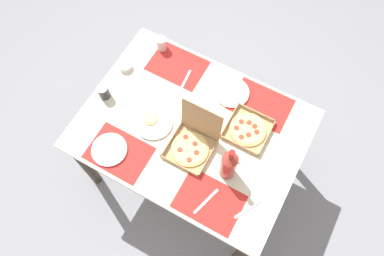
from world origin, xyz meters
name	(u,v)px	position (x,y,z in m)	size (l,w,h in m)	color
ground_plane	(192,168)	(0.00, 0.00, 0.00)	(6.00, 6.00, 0.00)	gray
dining_table	(192,136)	(0.00, 0.00, 0.65)	(1.32, 0.99, 0.77)	#3F3328
placemat_near_left	(119,153)	(-0.30, -0.34, 0.77)	(0.36, 0.26, 0.00)	red
placemat_near_right	(209,201)	(0.30, -0.34, 0.77)	(0.36, 0.26, 0.00)	red
placemat_far_left	(177,65)	(-0.30, 0.34, 0.77)	(0.36, 0.26, 0.00)	red
placemat_far_right	(261,105)	(0.30, 0.34, 0.77)	(0.36, 0.26, 0.00)	red
pizza_box_corner_left	(248,130)	(0.30, 0.15, 0.78)	(0.25, 0.25, 0.04)	tan
pizza_box_edge_far	(192,143)	(0.06, -0.10, 0.82)	(0.25, 0.28, 0.29)	tan
plate_far_right	(232,92)	(0.10, 0.33, 0.78)	(0.22, 0.22, 0.02)	white
plate_middle	(153,122)	(-0.22, -0.08, 0.78)	(0.23, 0.23, 0.03)	white
plate_far_left	(109,150)	(-0.35, -0.36, 0.78)	(0.21, 0.21, 0.02)	white
soda_bottle	(229,165)	(0.31, -0.15, 0.90)	(0.09, 0.09, 0.32)	#B2382D
cup_red	(104,92)	(-0.58, -0.07, 0.82)	(0.07, 0.07, 0.09)	#333338
cup_clear_right	(161,43)	(-0.46, 0.42, 0.82)	(0.07, 0.07, 0.09)	silver
condiment_bowl	(125,66)	(-0.58, 0.17, 0.79)	(0.08, 0.08, 0.04)	white
fork_by_far_left	(249,209)	(0.51, -0.28, 0.77)	(0.19, 0.02, 0.01)	#B7B7BC
fork_by_near_right	(185,82)	(-0.20, 0.26, 0.77)	(0.19, 0.02, 0.01)	#B7B7BC
fork_by_far_right	(206,201)	(0.28, -0.35, 0.77)	(0.19, 0.02, 0.01)	#B7B7BC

